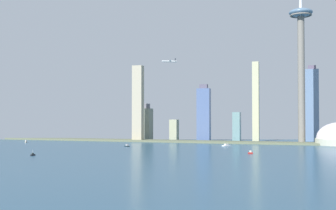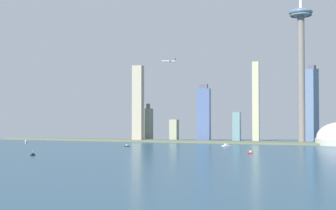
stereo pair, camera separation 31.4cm
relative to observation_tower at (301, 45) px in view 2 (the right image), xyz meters
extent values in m
plane|color=#294E67|center=(-259.13, -506.11, -190.00)|extent=(6000.00, 6000.00, 0.00)
cube|color=#636A4F|center=(-259.13, -20.07, -188.21)|extent=(981.83, 43.82, 3.59)
cylinder|color=slate|center=(0.00, 0.00, -64.08)|extent=(13.02, 13.02, 251.86)
ellipsoid|color=slate|center=(0.00, 0.00, 61.85)|extent=(44.63, 44.63, 15.56)
torus|color=slate|center=(0.00, 0.00, 56.41)|extent=(41.05, 41.05, 3.11)
cube|color=#9DA081|center=(-265.96, 36.18, -167.32)|extent=(16.54, 19.03, 45.36)
cube|color=gray|center=(-136.14, 75.80, -159.29)|extent=(15.88, 20.64, 61.44)
cube|color=#B8B68D|center=(-90.39, 35.67, -107.79)|extent=(13.14, 13.08, 164.42)
cube|color=#ABA188|center=(-329.10, -17.16, -110.46)|extent=(21.24, 15.89, 159.08)
cube|color=slate|center=(19.73, 94.50, -114.49)|extent=(27.06, 24.40, 151.03)
cube|color=#584D62|center=(19.73, 94.50, -34.87)|extent=(16.24, 14.64, 8.21)
cube|color=#4B618F|center=(-197.70, 26.58, -134.54)|extent=(27.45, 16.47, 110.94)
cube|color=#524E61|center=(-197.70, 26.58, -74.53)|extent=(16.47, 9.88, 9.07)
cube|color=gray|center=(-332.08, 34.28, -155.19)|extent=(27.29, 26.74, 69.63)
cube|color=slate|center=(-332.08, 34.28, -114.98)|extent=(16.37, 16.05, 10.79)
cube|color=white|center=(-125.58, -107.15, -189.26)|extent=(13.91, 17.22, 1.48)
cube|color=silver|center=(-125.58, -107.15, -187.24)|extent=(7.52, 8.43, 2.56)
cube|color=black|center=(-337.78, -373.27, -189.19)|extent=(4.42, 6.93, 1.63)
cube|color=#343B38|center=(-337.78, -373.27, -187.40)|extent=(2.51, 3.26, 1.95)
cylinder|color=silver|center=(-337.78, -373.27, -184.47)|extent=(0.24, 0.24, 3.90)
cube|color=black|center=(-287.06, -173.06, -189.34)|extent=(12.09, 11.30, 1.34)
cube|color=#9D9FA2|center=(-287.06, -173.06, -187.26)|extent=(6.03, 5.79, 2.82)
cube|color=red|center=(-64.17, -256.27, -188.97)|extent=(6.64, 4.49, 2.07)
cube|color=silver|center=(-64.17, -256.27, -186.68)|extent=(3.14, 2.47, 2.51)
cube|color=beige|center=(-525.67, -127.38, -188.92)|extent=(3.38, 7.31, 2.17)
cube|color=silver|center=(-525.67, -127.38, -186.37)|extent=(1.94, 3.32, 2.94)
cylinder|color=silver|center=(-265.85, 3.45, -21.67)|extent=(27.55, 17.93, 3.47)
sphere|color=silver|center=(-278.76, -4.01, -21.67)|extent=(3.47, 3.47, 3.47)
cube|color=silver|center=(-265.85, 3.45, -20.11)|extent=(17.18, 26.53, 0.50)
cube|color=silver|center=(-255.01, 9.72, -21.15)|extent=(6.98, 9.85, 0.40)
cube|color=#2D333D|center=(-255.01, 9.72, -17.44)|extent=(2.18, 1.55, 5.00)
camera|label=1|loc=(16.64, -881.28, -137.19)|focal=47.29mm
camera|label=2|loc=(16.94, -881.18, -137.19)|focal=47.29mm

